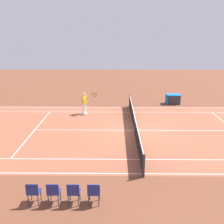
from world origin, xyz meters
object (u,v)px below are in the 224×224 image
object	(u,v)px
tennis_player_near	(85,102)
spectator_chair_2	(53,192)
tennis_ball	(128,113)
spectator_chair_3	(33,191)
spectator_chair_0	(94,192)
spectator_chair_1	(74,192)
tennis_net	(134,123)
equipment_cart_tarped	(173,99)

from	to	relation	value
tennis_player_near	spectator_chair_2	xyz separation A→B (m)	(-0.13, 11.33, -0.41)
tennis_ball	spectator_chair_3	distance (m)	12.22
tennis_player_near	spectator_chair_0	xyz separation A→B (m)	(-1.57, 11.33, -0.41)
spectator_chair_1	tennis_ball	bearing A→B (deg)	-101.94
tennis_player_near	spectator_chair_2	size ratio (longest dim) A/B	1.93
tennis_net	spectator_chair_3	world-z (taller)	tennis_net
tennis_player_near	spectator_chair_3	xyz separation A→B (m)	(0.60, 11.33, -0.41)
tennis_player_near	spectator_chair_3	size ratio (longest dim) A/B	1.93
tennis_ball	spectator_chair_2	xyz separation A→B (m)	(3.17, 11.57, 0.49)
tennis_player_near	spectator_chair_2	bearing A→B (deg)	90.64
spectator_chair_2	tennis_player_near	bearing A→B (deg)	-89.36
spectator_chair_0	spectator_chair_1	size ratio (longest dim) A/B	1.00
equipment_cart_tarped	spectator_chair_1	bearing A→B (deg)	65.58
spectator_chair_1	spectator_chair_3	bearing A→B (deg)	0.00
tennis_player_near	spectator_chair_1	bearing A→B (deg)	94.29
spectator_chair_0	equipment_cart_tarped	bearing A→B (deg)	-112.00
tennis_player_near	spectator_chair_3	distance (m)	11.35
spectator_chair_1	equipment_cart_tarped	xyz separation A→B (m)	(-6.57, -14.47, -0.08)
spectator_chair_0	spectator_chair_3	world-z (taller)	same
tennis_ball	equipment_cart_tarped	distance (m)	5.06
tennis_ball	spectator_chair_0	size ratio (longest dim) A/B	0.08
spectator_chair_3	equipment_cart_tarped	distance (m)	16.54
tennis_net	spectator_chair_2	bearing A→B (deg)	66.04
tennis_net	spectator_chair_2	size ratio (longest dim) A/B	13.30
spectator_chair_3	equipment_cart_tarped	world-z (taller)	spectator_chair_3
spectator_chair_0	spectator_chair_2	size ratio (longest dim) A/B	1.00
tennis_net	spectator_chair_0	bearing A→B (deg)	75.60
tennis_ball	tennis_player_near	bearing A→B (deg)	4.23
tennis_player_near	spectator_chair_3	world-z (taller)	tennis_player_near
tennis_ball	spectator_chair_2	distance (m)	12.01
equipment_cart_tarped	tennis_ball	bearing A→B (deg)	35.12
spectator_chair_2	spectator_chair_3	size ratio (longest dim) A/B	1.00
tennis_ball	equipment_cart_tarped	size ratio (longest dim) A/B	0.05
spectator_chair_3	spectator_chair_0	bearing A→B (deg)	180.00
tennis_net	spectator_chair_0	world-z (taller)	tennis_net
tennis_net	tennis_ball	bearing A→B (deg)	-86.20
spectator_chair_0	equipment_cart_tarped	xyz separation A→B (m)	(-5.85, -14.47, -0.08)
tennis_net	spectator_chair_2	world-z (taller)	tennis_net
equipment_cart_tarped	spectator_chair_0	bearing A→B (deg)	68.00
equipment_cart_tarped	spectator_chair_3	bearing A→B (deg)	61.01
tennis_player_near	equipment_cart_tarped	xyz separation A→B (m)	(-7.42, -3.14, -0.49)
tennis_player_near	tennis_net	bearing A→B (deg)	134.53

